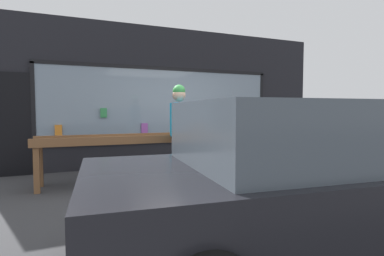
# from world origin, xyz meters

# --- Properties ---
(ground_plane) EXTENTS (40.00, 40.00, 0.00)m
(ground_plane) POSITION_xyz_m (0.00, 0.00, 0.00)
(ground_plane) COLOR #38383A
(shopfront_facade) EXTENTS (8.05, 0.29, 3.32)m
(shopfront_facade) POSITION_xyz_m (-0.06, 2.39, 1.64)
(shopfront_facade) COLOR black
(shopfront_facade) RESTS_ON ground_plane
(display_table_left) EXTENTS (2.70, 0.68, 0.88)m
(display_table_left) POSITION_xyz_m (-1.61, 0.86, 0.71)
(display_table_left) COLOR brown
(display_table_left) RESTS_ON ground_plane
(display_table_right) EXTENTS (2.70, 0.71, 0.87)m
(display_table_right) POSITION_xyz_m (1.60, 0.86, 0.70)
(display_table_right) COLOR brown
(display_table_right) RESTS_ON ground_plane
(person_browsing) EXTENTS (0.25, 0.69, 1.78)m
(person_browsing) POSITION_xyz_m (-0.55, 0.32, 1.06)
(person_browsing) COLOR #4C382D
(person_browsing) RESTS_ON ground_plane
(small_dog) EXTENTS (0.32, 0.53, 0.44)m
(small_dog) POSITION_xyz_m (-0.15, 0.04, 0.30)
(small_dog) COLOR #99724C
(small_dog) RESTS_ON ground_plane
(sandwich_board_sign) EXTENTS (0.65, 0.66, 0.96)m
(sandwich_board_sign) POSITION_xyz_m (3.88, 0.82, 0.49)
(sandwich_board_sign) COLOR #193F19
(sandwich_board_sign) RESTS_ON ground_plane
(parked_car) EXTENTS (4.21, 2.22, 1.41)m
(parked_car) POSITION_xyz_m (-0.26, -2.51, 0.74)
(parked_car) COLOR black
(parked_car) RESTS_ON ground_plane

